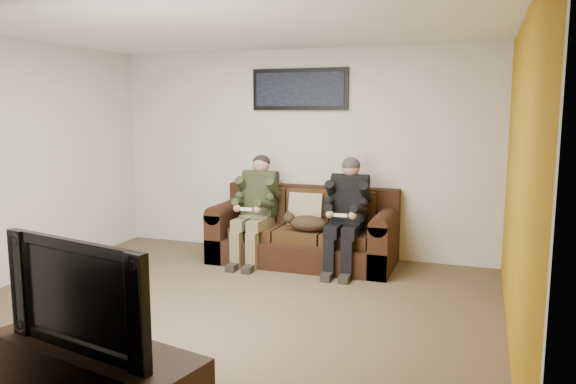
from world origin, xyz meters
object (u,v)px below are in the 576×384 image
at_px(cat, 306,223).
at_px(framed_poster, 300,89).
at_px(tv_stand, 96,381).
at_px(person_right, 347,208).
at_px(television, 92,291).
at_px(sofa, 305,234).
at_px(person_left, 256,203).

distance_m(cat, framed_poster, 1.72).
relative_size(cat, tv_stand, 0.45).
xyz_separation_m(person_right, tv_stand, (-0.70, -3.60, -0.50)).
distance_m(framed_poster, television, 4.37).
relative_size(person_right, framed_poster, 1.04).
relative_size(sofa, television, 1.89).
xyz_separation_m(sofa, television, (-0.13, -3.78, 0.46)).
xyz_separation_m(sofa, person_left, (-0.57, -0.18, 0.39)).
height_order(sofa, person_right, person_right).
height_order(person_right, framed_poster, framed_poster).
height_order(sofa, cat, sofa).
bearing_deg(person_left, sofa, 18.01).
distance_m(person_right, tv_stand, 3.70).
distance_m(person_right, cat, 0.51).
bearing_deg(tv_stand, cat, 98.83).
bearing_deg(person_left, cat, -8.01).
xyz_separation_m(sofa, framed_poster, (-0.20, 0.39, 1.76)).
distance_m(person_right, television, 3.66).
bearing_deg(framed_poster, cat, -65.44).
relative_size(person_right, cat, 1.98).
bearing_deg(person_right, tv_stand, -101.01).
relative_size(sofa, person_left, 1.70).
bearing_deg(person_left, tv_stand, -83.15).
relative_size(person_left, person_right, 0.99).
relative_size(person_left, cat, 1.97).
bearing_deg(sofa, person_right, -17.97).
xyz_separation_m(person_right, television, (-0.70, -3.60, 0.06)).
distance_m(sofa, person_right, 0.71).
bearing_deg(cat, sofa, 110.55).
bearing_deg(television, framed_poster, 103.63).
relative_size(person_right, tv_stand, 0.89).
relative_size(sofa, framed_poster, 1.76).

